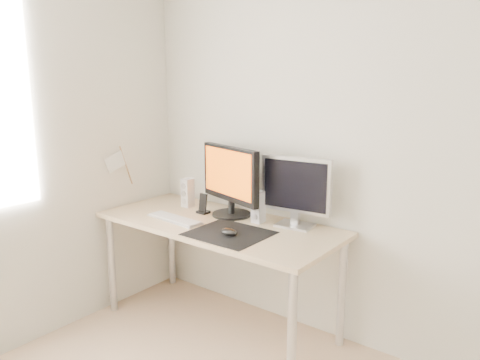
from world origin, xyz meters
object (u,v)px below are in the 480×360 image
Objects in this scene: second_monitor at (296,189)px; phone_dock at (203,207)px; mouse at (229,232)px; main_monitor at (230,179)px; keyboard at (175,219)px; desk at (218,233)px; speaker_left at (188,193)px; speaker_right at (258,207)px.

phone_dock is (-0.65, -0.13, -0.20)m from second_monitor.
mouse is 0.21× the size of main_monitor.
keyboard is (-0.47, 0.02, -0.02)m from mouse.
desk is 3.75× the size of keyboard.
speaker_left is (-0.85, -0.07, -0.14)m from second_monitor.
main_monitor is 1.27× the size of keyboard.
second_monitor reaches higher than mouse.
main_monitor reaches higher than second_monitor.
second_monitor is at bearing 60.60° from mouse.
mouse is 0.26× the size of keyboard.
speaker_right is at bearing 92.46° from mouse.
second_monitor reaches higher than keyboard.
mouse reaches higher than keyboard.
keyboard is at bearing -127.33° from main_monitor.
speaker_right is 0.55m from keyboard.
main_monitor is at bearing 127.41° from mouse.
speaker_left and speaker_right have the same top height.
second_monitor is 1.06× the size of keyboard.
keyboard is (-0.69, -0.36, -0.23)m from second_monitor.
second_monitor is at bearing 11.38° from phone_dock.
second_monitor is (0.46, 0.06, -0.01)m from main_monitor.
speaker_right is (-0.01, 0.32, 0.08)m from mouse.
phone_dock is at bearing -168.62° from second_monitor.
main_monitor is at bearing 178.62° from speaker_right.
phone_dock is (-0.21, 0.09, 0.12)m from desk.
second_monitor is at bearing 16.81° from speaker_right.
speaker_right is at bearing 32.45° from keyboard.
keyboard is at bearing -61.36° from speaker_left.
mouse is 0.71m from speaker_left.
phone_dock is (0.04, 0.23, 0.03)m from keyboard.
speaker_left is 1.00× the size of speaker_right.
mouse is 0.49m from second_monitor.
speaker_left is at bearing 164.26° from phone_dock.
speaker_left reaches higher than keyboard.
phone_dock is (-0.19, -0.07, -0.21)m from main_monitor.
speaker_left is 1.50× the size of phone_dock.
desk is at bearing 29.46° from keyboard.
main_monitor is 0.45m from keyboard.
desk is 0.26m from phone_dock.
speaker_right is at bearing 8.28° from phone_dock.
second_monitor reaches higher than phone_dock.
speaker_left is at bearing 160.30° from desk.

